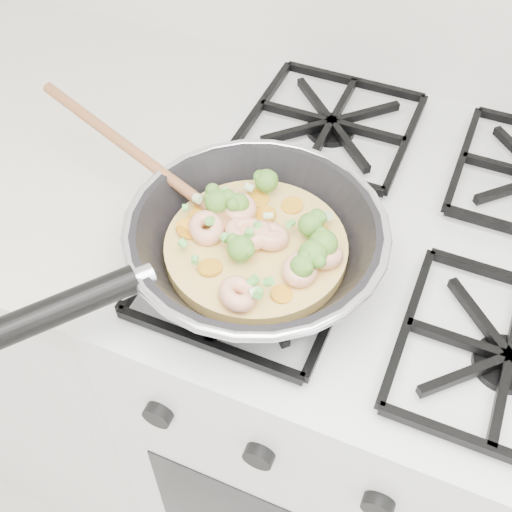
% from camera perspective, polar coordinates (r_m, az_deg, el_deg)
% --- Properties ---
extents(stove, '(0.60, 0.60, 0.92)m').
position_cam_1_polar(stove, '(1.20, 9.20, -12.14)').
color(stove, silver).
rests_on(stove, ground).
extents(skillet, '(0.49, 0.41, 0.10)m').
position_cam_1_polar(skillet, '(0.74, -0.37, 1.32)').
color(skillet, black).
rests_on(skillet, stove).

